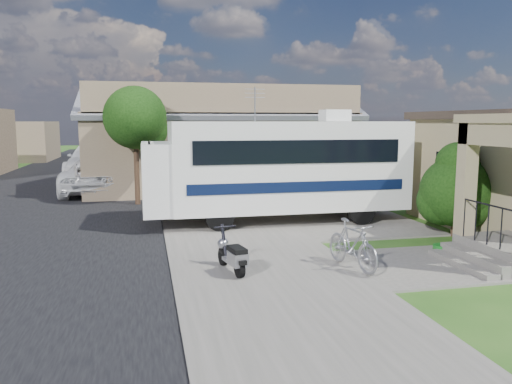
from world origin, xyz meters
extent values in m
plane|color=#1E4713|center=(0.00, 0.00, 0.00)|extent=(120.00, 120.00, 0.00)
cube|color=black|center=(-7.50, 10.00, 0.01)|extent=(9.00, 80.00, 0.02)
cube|color=#5B5852|center=(-1.00, 10.00, 0.03)|extent=(4.00, 80.00, 0.06)
cube|color=#5B5852|center=(1.50, 4.50, 0.03)|extent=(7.00, 6.00, 0.05)
cube|color=#5B5852|center=(3.00, -1.00, 0.03)|extent=(4.00, 3.00, 0.05)
cube|color=black|center=(5.48, 2.70, 1.70)|extent=(0.04, 1.10, 1.20)
cube|color=#5B5852|center=(3.70, -1.30, 0.16)|extent=(0.40, 2.16, 0.32)
cube|color=#5B5852|center=(3.35, -1.30, 0.08)|extent=(0.35, 2.16, 0.16)
cube|color=#9A8661|center=(4.08, -0.28, 1.85)|extent=(0.35, 0.35, 2.70)
cube|color=#9A8661|center=(4.08, -1.30, 2.95)|extent=(0.35, 2.40, 0.50)
cylinder|color=black|center=(3.95, -1.30, 1.40)|extent=(0.04, 1.70, 0.04)
cube|color=#785F4B|center=(0.00, 14.00, 1.80)|extent=(12.00, 8.00, 3.60)
cube|color=#5A5C65|center=(0.00, 12.00, 4.15)|extent=(12.50, 4.40, 1.78)
cube|color=#5A5C65|center=(0.00, 16.00, 4.15)|extent=(12.50, 4.40, 1.78)
cube|color=#5A5C65|center=(0.00, 14.00, 4.85)|extent=(12.50, 0.50, 0.22)
cube|color=#785F4B|center=(0.00, 10.10, 4.15)|extent=(11.76, 0.20, 1.30)
cube|color=#785F4B|center=(-15.00, 34.00, 1.60)|extent=(8.00, 7.00, 3.20)
cylinder|color=#322116|center=(-3.80, 9.00, 1.57)|extent=(0.20, 0.20, 3.15)
sphere|color=black|center=(-3.80, 9.00, 3.38)|extent=(2.40, 2.40, 2.40)
sphere|color=black|center=(-3.40, 9.20, 2.93)|extent=(1.68, 1.68, 1.68)
cylinder|color=#322116|center=(-3.80, 19.00, 1.65)|extent=(0.20, 0.20, 3.29)
sphere|color=black|center=(-3.80, 19.00, 3.53)|extent=(2.40, 2.40, 2.40)
sphere|color=black|center=(-3.40, 19.20, 3.06)|extent=(1.68, 1.68, 1.68)
cylinder|color=#322116|center=(-3.80, 28.00, 1.50)|extent=(0.20, 0.20, 3.01)
sphere|color=black|center=(-3.80, 28.00, 3.22)|extent=(2.40, 2.40, 2.40)
sphere|color=black|center=(-3.40, 28.20, 2.79)|extent=(1.68, 1.68, 1.68)
cube|color=silver|center=(0.98, 4.57, 1.85)|extent=(7.41, 2.65, 2.75)
cube|color=silver|center=(-3.15, 4.58, 1.53)|extent=(0.85, 2.51, 2.12)
cube|color=black|center=(-3.34, 4.58, 2.12)|extent=(0.07, 2.25, 0.95)
cube|color=black|center=(0.98, 3.23, 2.35)|extent=(6.30, 0.04, 0.69)
cube|color=black|center=(0.98, 5.91, 2.35)|extent=(6.30, 0.04, 0.69)
cube|color=black|center=(0.98, 3.24, 1.30)|extent=(6.67, 0.03, 0.32)
cube|color=black|center=(0.98, 5.91, 1.30)|extent=(6.67, 0.03, 0.32)
cube|color=silver|center=(2.57, 4.57, 3.42)|extent=(0.85, 0.74, 0.37)
cylinder|color=#929298|center=(-0.08, 4.57, 3.76)|extent=(0.04, 0.04, 1.06)
cylinder|color=black|center=(-1.39, 3.41, 0.48)|extent=(0.85, 0.30, 0.85)
cylinder|color=black|center=(-1.39, 5.74, 0.48)|extent=(0.85, 0.30, 0.85)
cylinder|color=black|center=(3.06, 3.41, 0.48)|extent=(0.85, 0.30, 0.85)
cylinder|color=black|center=(3.06, 5.73, 0.48)|extent=(0.85, 0.30, 0.85)
cylinder|color=#322116|center=(5.02, 1.50, 0.40)|extent=(0.16, 0.16, 0.79)
sphere|color=black|center=(5.02, 1.50, 1.28)|extent=(1.98, 1.98, 1.98)
sphere|color=black|center=(5.42, 1.80, 1.68)|extent=(1.58, 1.58, 1.58)
sphere|color=black|center=(4.73, 1.70, 0.99)|extent=(1.38, 1.38, 1.38)
sphere|color=black|center=(5.22, 1.21, 0.89)|extent=(1.19, 1.19, 1.19)
sphere|color=black|center=(5.02, 1.50, 2.08)|extent=(1.19, 1.19, 1.19)
cylinder|color=black|center=(-1.64, -1.09, 0.26)|extent=(0.18, 0.41, 0.40)
cylinder|color=black|center=(-1.83, -0.12, 0.26)|extent=(0.18, 0.41, 0.40)
cube|color=#929298|center=(-1.73, -0.65, 0.31)|extent=(0.36, 0.54, 0.07)
cube|color=#929298|center=(-1.66, -1.00, 0.44)|extent=(0.39, 0.54, 0.27)
cube|color=black|center=(-1.67, -0.96, 0.62)|extent=(0.37, 0.58, 0.11)
cube|color=black|center=(-1.62, -1.22, 0.42)|extent=(0.19, 0.21, 0.09)
cylinder|color=black|center=(-1.82, -0.18, 0.62)|extent=(0.13, 0.31, 0.75)
sphere|color=#929298|center=(-1.83, -0.12, 0.55)|extent=(0.25, 0.25, 0.25)
sphere|color=black|center=(-1.85, -0.05, 0.55)|extent=(0.11, 0.11, 0.11)
cylinder|color=black|center=(-1.81, -0.25, 0.96)|extent=(0.49, 0.13, 0.03)
cube|color=black|center=(-1.83, -0.12, 0.37)|extent=(0.17, 0.27, 0.05)
imported|color=#929298|center=(0.87, -0.98, 0.53)|extent=(0.87, 1.83, 1.06)
imported|color=white|center=(-5.75, 12.71, 0.78)|extent=(2.63, 5.61, 1.55)
imported|color=white|center=(-6.43, 19.79, 0.96)|extent=(2.90, 6.68, 1.91)
cylinder|color=#13621A|center=(3.61, -0.13, 0.10)|extent=(0.43, 0.43, 0.19)
camera|label=1|loc=(-3.45, -10.80, 3.24)|focal=35.00mm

